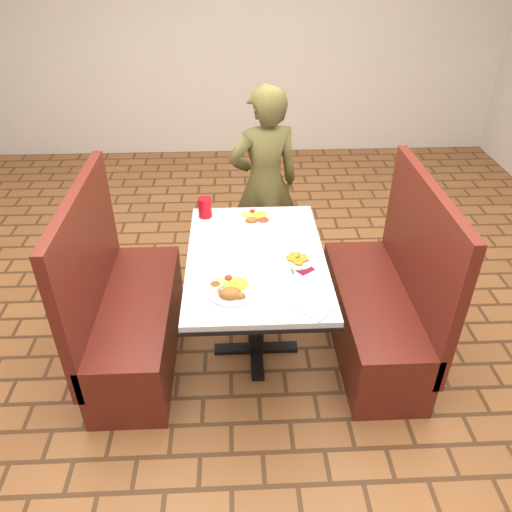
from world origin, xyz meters
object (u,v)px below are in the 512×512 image
(plantain_plate, at_px, (297,259))
(far_dinner_plate, at_px, (255,216))
(booth_bench_right, at_px, (381,308))
(booth_bench_left, at_px, (128,315))
(near_dinner_plate, at_px, (231,287))
(dining_table, at_px, (256,269))
(diner_person, at_px, (264,185))
(red_tumbler, at_px, (205,207))

(plantain_plate, bearing_deg, far_dinner_plate, 113.72)
(booth_bench_right, distance_m, far_dinner_plate, 1.00)
(booth_bench_left, xyz_separation_m, near_dinner_plate, (0.65, -0.33, 0.45))
(dining_table, xyz_separation_m, booth_bench_right, (0.80, 0.00, -0.32))
(booth_bench_right, relative_size, diner_person, 0.81)
(far_dinner_plate, bearing_deg, dining_table, -92.17)
(booth_bench_left, relative_size, booth_bench_right, 1.00)
(diner_person, height_order, red_tumbler, diner_person)
(booth_bench_left, relative_size, red_tumbler, 9.13)
(dining_table, xyz_separation_m, far_dinner_plate, (0.02, 0.43, 0.12))
(red_tumbler, bearing_deg, booth_bench_left, -134.77)
(plantain_plate, bearing_deg, diner_person, 97.04)
(far_dinner_plate, bearing_deg, booth_bench_left, -152.14)
(booth_bench_left, bearing_deg, dining_table, 0.00)
(near_dinner_plate, height_order, red_tumbler, red_tumbler)
(booth_bench_left, height_order, booth_bench_right, same)
(diner_person, relative_size, far_dinner_plate, 6.03)
(booth_bench_right, xyz_separation_m, diner_person, (-0.69, 0.96, 0.41))
(dining_table, bearing_deg, booth_bench_right, 0.00)
(far_dinner_plate, height_order, red_tumbler, red_tumbler)
(near_dinner_plate, xyz_separation_m, far_dinner_plate, (0.16, 0.76, -0.01))
(dining_table, xyz_separation_m, diner_person, (0.11, 0.96, 0.09))
(booth_bench_left, relative_size, near_dinner_plate, 4.34)
(booth_bench_right, bearing_deg, red_tumbler, 156.18)
(dining_table, height_order, plantain_plate, plantain_plate)
(dining_table, bearing_deg, red_tumbler, 122.49)
(dining_table, relative_size, near_dinner_plate, 4.39)
(dining_table, relative_size, booth_bench_left, 1.01)
(booth_bench_right, bearing_deg, booth_bench_left, 180.00)
(dining_table, height_order, diner_person, diner_person)
(booth_bench_left, distance_m, plantain_plate, 1.12)
(booth_bench_right, relative_size, near_dinner_plate, 4.34)
(booth_bench_right, xyz_separation_m, near_dinner_plate, (-0.94, -0.33, 0.45))
(booth_bench_right, bearing_deg, dining_table, 180.00)
(booth_bench_left, bearing_deg, red_tumbler, 45.23)
(dining_table, bearing_deg, far_dinner_plate, 87.83)
(booth_bench_right, height_order, far_dinner_plate, booth_bench_right)
(diner_person, relative_size, red_tumbler, 11.27)
(dining_table, xyz_separation_m, booth_bench_left, (-0.80, 0.00, -0.32))
(near_dinner_plate, bearing_deg, booth_bench_right, 19.33)
(booth_bench_right, bearing_deg, far_dinner_plate, 151.16)
(booth_bench_right, xyz_separation_m, red_tumbler, (-1.11, 0.49, 0.49))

